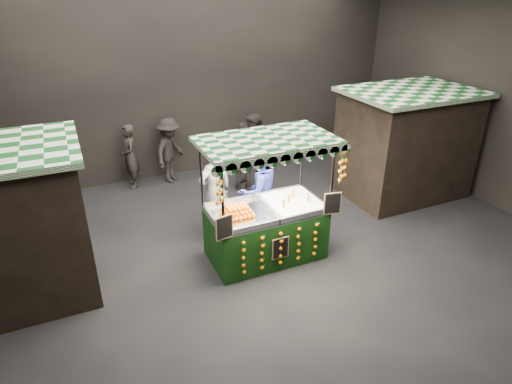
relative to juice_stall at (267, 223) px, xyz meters
name	(u,v)px	position (x,y,z in m)	size (l,w,h in m)	color
ground	(268,264)	(-0.09, -0.24, -0.75)	(12.00, 12.00, 0.00)	black
market_hall	(270,85)	(-0.09, -0.24, 2.64)	(12.10, 10.10, 5.05)	black
neighbour_stall_right	(405,143)	(4.31, 1.26, 0.56)	(3.00, 2.20, 2.60)	black
juice_stall	(267,223)	(0.00, 0.00, 0.00)	(2.48, 1.46, 2.40)	black
vendor_grey	(216,192)	(-0.63, 1.08, 0.29)	(0.86, 0.67, 2.08)	slate
vendor_blue	(258,191)	(0.22, 0.89, 0.24)	(1.10, 0.94, 1.96)	navy
shopper_0	(25,196)	(-4.19, 3.09, 0.03)	(0.65, 0.53, 1.56)	#2C2624
shopper_1	(255,151)	(1.15, 3.10, 0.21)	(1.18, 1.17, 1.92)	#2A2622
shopper_2	(244,157)	(0.77, 2.98, 0.14)	(1.13, 0.73, 1.78)	#292422
shopper_3	(170,150)	(-0.77, 4.28, 0.12)	(1.23, 1.25, 1.73)	black
shopper_4	(5,180)	(-4.59, 3.96, 0.11)	(1.00, 0.89, 1.72)	#2D2625
shopper_5	(352,137)	(4.41, 3.48, 0.01)	(0.90, 1.48, 1.52)	#292221
shopper_6	(130,157)	(-1.79, 4.36, 0.08)	(0.41, 0.61, 1.66)	#2D2724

